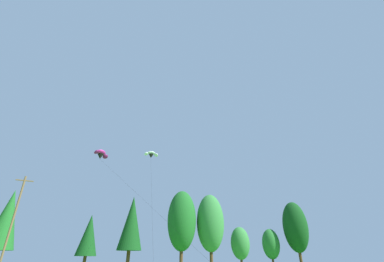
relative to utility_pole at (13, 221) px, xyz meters
name	(u,v)px	position (x,y,z in m)	size (l,w,h in m)	color
treeline_tree_d	(7,219)	(-2.17, 8.50, 1.13)	(4.29, 4.29, 12.25)	#472D19
treeline_tree_e	(89,235)	(10.63, 11.20, -0.60)	(3.69, 3.69, 9.49)	#472D19
treeline_tree_f	(132,223)	(17.64, 8.65, 1.61)	(4.46, 4.46, 13.01)	#472D19
treeline_tree_g	(182,220)	(28.31, 9.57, 2.74)	(5.94, 5.94, 15.33)	#472D19
treeline_tree_h	(210,222)	(34.58, 8.60, 2.50)	(5.83, 5.83, 14.94)	#472D19
treeline_tree_i	(240,243)	(41.87, 8.56, -1.43)	(4.08, 4.08, 8.44)	#472D19
treeline_tree_j	(271,244)	(53.11, 11.65, -1.23)	(4.17, 4.17, 8.78)	#472D19
treeline_tree_k	(295,227)	(58.27, 7.89, 2.63)	(5.89, 5.89, 15.15)	#472D19
utility_pole	(13,221)	(0.00, 0.00, 0.00)	(2.20, 0.26, 12.54)	brown
parafoil_kite_high_white	(151,154)	(20.10, 7.47, 15.35)	(6.07, 21.27, 21.45)	white
parafoil_kite_mid_magenta	(101,154)	(9.80, 3.81, 12.35)	(13.59, 19.59, 18.19)	#D12893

